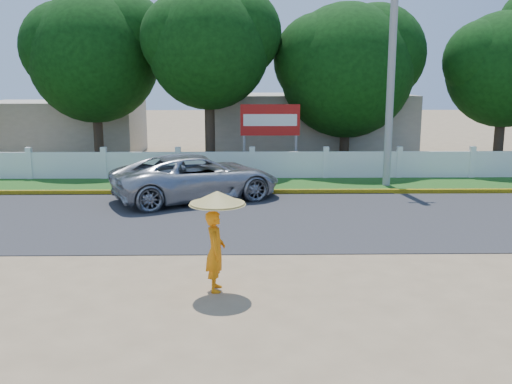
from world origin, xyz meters
The scene contains 12 objects.
ground centered at (0.00, 0.00, 0.00)m, with size 120.00×120.00×0.00m, color #9E8460.
road centered at (0.00, 4.50, 0.01)m, with size 60.00×7.00×0.02m, color #38383A.
grass_verge centered at (0.00, 9.75, 0.01)m, with size 60.00×3.50×0.03m, color #2D601E.
curb centered at (0.00, 8.05, 0.08)m, with size 40.00×0.18×0.16m, color yellow.
fence centered at (0.00, 11.20, 0.55)m, with size 40.00×0.10×1.10m, color silver.
building_near centered at (3.00, 18.00, 1.60)m, with size 10.00×6.00×3.20m, color #B7AD99.
building_far centered at (-10.00, 19.00, 1.40)m, with size 8.00×5.00×2.80m, color #B7AD99.
utility_pole centered at (5.10, 9.54, 4.13)m, with size 0.28×0.28×8.25m, color gray.
vehicle centered at (-1.90, 7.11, 0.78)m, with size 2.58×5.60×1.56m, color #A1A3A9.
monk_with_parasol centered at (-0.81, -1.20, 1.29)m, with size 1.08×1.08×1.97m.
billboard centered at (0.77, 12.30, 2.14)m, with size 2.50×0.13×2.95m.
tree_row centered at (4.66, 14.09, 4.77)m, with size 40.63×7.52×8.68m.
Camera 1 is at (-0.23, -11.72, 4.08)m, focal length 40.00 mm.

